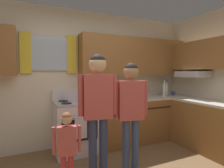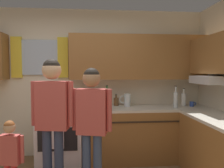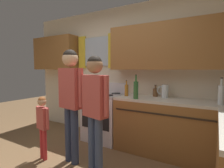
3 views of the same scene
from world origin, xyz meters
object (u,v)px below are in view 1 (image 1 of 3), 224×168
Objects in this scene: bottle_oil_amber at (102,94)px; water_pitcher at (128,92)px; bottle_milk_white at (167,90)px; bottle_wine_green at (119,93)px; adult_holding_child at (98,101)px; bottle_tall_clear at (164,90)px; bottle_squat_brown at (118,94)px; mug_cobalt_blue at (173,93)px; small_child at (67,144)px; adult_in_plaid at (131,104)px; stove_oven at (75,126)px.

water_pitcher is at bearing 12.90° from bottle_oil_amber.
bottle_wine_green is at bearing -167.00° from bottle_milk_white.
bottle_tall_clear is at bearing 25.41° from adult_holding_child.
bottle_oil_amber reaches higher than water_pitcher.
bottle_tall_clear is (1.16, 0.15, -0.01)m from bottle_wine_green.
bottle_squat_brown reaches higher than mug_cobalt_blue.
adult_holding_child reaches higher than bottle_wine_green.
small_child is (-1.33, -1.32, -0.37)m from bottle_squat_brown.
bottle_wine_green is at bearing 46.62° from adult_holding_child.
bottle_tall_clear is at bearing 33.89° from adult_in_plaid.
bottle_oil_amber is 1.76m from mug_cobalt_blue.
bottle_squat_brown is 1.46m from adult_holding_child.
bottle_oil_amber is 1.03m from adult_holding_child.
bottle_wine_green is at bearing -172.84° from bottle_tall_clear.
stove_oven is 1.09m from bottle_squat_brown.
bottle_squat_brown is (0.19, 0.42, -0.07)m from bottle_wine_green.
bottle_oil_amber is at bearing -175.81° from bottle_milk_white.
bottle_squat_brown is 0.93× the size of water_pitcher.
bottle_wine_green reaches higher than bottle_tall_clear.
adult_in_plaid is (-0.23, -0.79, -0.08)m from bottle_wine_green.
bottle_squat_brown is at bearing 171.83° from mug_cobalt_blue.
adult_holding_child is (-1.86, -0.89, 0.00)m from bottle_tall_clear.
bottle_oil_amber is at bearing -178.79° from mug_cobalt_blue.
water_pitcher reaches higher than stove_oven.
bottle_milk_white is at bearing 38.58° from bottle_tall_clear.
adult_holding_child is at bearing -114.85° from bottle_oil_amber.
bottle_tall_clear is (1.92, -0.09, 0.57)m from stove_oven.
adult_holding_child reaches higher than bottle_milk_white.
water_pitcher is 1.99m from small_child.
mug_cobalt_blue is at bearing -5.49° from water_pitcher.
mug_cobalt_blue is at bearing -8.17° from bottle_squat_brown.
adult_holding_child reaches higher than small_child.
small_child is (-0.44, -0.15, -0.44)m from adult_holding_child.
adult_holding_child is (-0.70, -0.74, -0.01)m from bottle_wine_green.
mug_cobalt_blue is at bearing 23.22° from small_child.
bottle_milk_white is (1.38, 0.32, -0.03)m from bottle_wine_green.
bottle_milk_white is 0.19× the size of adult_holding_child.
stove_oven is 1.20m from small_child.
bottle_squat_brown is 0.21× the size of small_child.
adult_in_plaid is at bearing -106.26° from bottle_wine_green.
bottle_tall_clear reaches higher than bottle_milk_white.
bottle_wine_green reaches higher than bottle_oil_amber.
adult_in_plaid reaches higher than mug_cobalt_blue.
adult_holding_child is at bearing -154.59° from bottle_tall_clear.
bottle_milk_white is at bearing -4.97° from bottle_squat_brown.
small_child is at bearing -135.24° from bottle_squat_brown.
adult_in_plaid is (-1.61, -1.11, -0.05)m from bottle_milk_white.
adult_in_plaid is at bearing -63.08° from stove_oven.
stove_oven is 3.00× the size of bottle_tall_clear.
water_pitcher is 0.13× the size of adult_holding_child.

